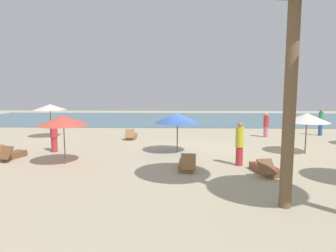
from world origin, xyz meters
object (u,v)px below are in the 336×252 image
at_px(umbrella_4, 177,118).
at_px(lounger_3, 187,165).
at_px(umbrella_1, 63,120).
at_px(lounger_0, 9,155).
at_px(lounger_1, 132,136).
at_px(person_1, 266,125).
at_px(person_2, 54,135).
at_px(umbrella_0, 50,107).
at_px(umbrella_2, 307,118).
at_px(person_0, 321,122).
at_px(person_3, 240,144).
at_px(lounger_2, 265,169).

distance_m(umbrella_4, lounger_3, 3.55).
xyz_separation_m(umbrella_1, lounger_3, (5.21, -0.59, -1.72)).
bearing_deg(lounger_0, lounger_1, 51.51).
xyz_separation_m(lounger_0, person_1, (13.75, 6.89, 0.65)).
relative_size(lounger_1, person_1, 1.04).
distance_m(lounger_0, lounger_1, 7.61).
height_order(lounger_3, person_2, person_2).
bearing_deg(umbrella_0, umbrella_1, -62.51).
bearing_deg(umbrella_0, umbrella_2, -16.80).
height_order(lounger_1, person_0, person_0).
relative_size(person_0, person_3, 1.01).
bearing_deg(person_2, person_0, 20.45).
bearing_deg(lounger_1, umbrella_0, 177.79).
xyz_separation_m(umbrella_4, person_3, (2.63, -2.53, -0.84)).
height_order(lounger_2, person_1, person_1).
bearing_deg(person_1, person_2, -157.00).
distance_m(umbrella_1, lounger_2, 8.45).
height_order(lounger_1, person_2, person_2).
bearing_deg(lounger_0, person_1, 26.62).
bearing_deg(person_0, person_2, -159.55).
relative_size(umbrella_1, person_3, 1.16).
relative_size(umbrella_0, person_3, 1.22).
bearing_deg(lounger_1, lounger_2, -51.22).
bearing_deg(lounger_1, lounger_0, -128.49).
distance_m(umbrella_1, person_0, 17.18).
height_order(umbrella_0, person_3, umbrella_0).
distance_m(umbrella_1, lounger_1, 7.23).
xyz_separation_m(umbrella_1, person_1, (10.82, 7.71, -1.07)).
bearing_deg(person_1, lounger_0, -153.38).
xyz_separation_m(lounger_2, person_0, (6.66, 9.74, 0.78)).
height_order(umbrella_2, lounger_1, umbrella_2).
height_order(person_1, person_3, person_3).
bearing_deg(person_1, lounger_1, -174.10).
relative_size(lounger_2, person_2, 1.03).
bearing_deg(person_3, lounger_1, 129.83).
bearing_deg(person_3, lounger_3, -164.56).
relative_size(umbrella_0, person_0, 1.20).
bearing_deg(umbrella_0, lounger_1, -2.21).
bearing_deg(lounger_1, person_1, 5.90).
distance_m(person_0, person_2, 17.47).
distance_m(lounger_1, person_3, 8.83).
bearing_deg(person_3, person_2, 164.70).
relative_size(umbrella_0, person_2, 1.30).
height_order(lounger_1, person_3, person_3).
bearing_deg(person_2, lounger_2, -20.53).
height_order(lounger_2, person_0, person_0).
relative_size(umbrella_4, lounger_3, 1.37).
bearing_deg(person_1, umbrella_2, -85.37).
distance_m(umbrella_2, umbrella_4, 6.42).
distance_m(umbrella_4, lounger_0, 8.10).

